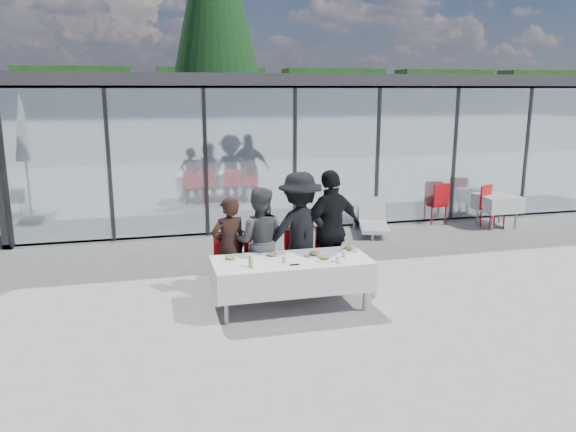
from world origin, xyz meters
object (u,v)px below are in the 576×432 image
at_px(spare_chair_a, 490,205).
at_px(spare_chair_b, 438,201).
at_px(dining_table, 291,273).
at_px(plate_b, 272,255).
at_px(diner_a, 229,247).
at_px(juice_bottle, 251,262).
at_px(diner_chair_b, 259,260).
at_px(plate_a, 230,259).
at_px(folded_eyeglasses, 294,265).
at_px(spare_table_right, 497,203).
at_px(diner_chair_d, 330,255).
at_px(lounger, 373,221).
at_px(plate_d, 348,249).
at_px(conifer_tree, 215,5).
at_px(diner_d, 331,230).
at_px(diner_chair_a, 229,262).
at_px(diner_c, 300,232).
at_px(plate_c, 315,254).
at_px(plate_extra, 324,258).
at_px(diner_chair_c, 299,257).
at_px(diner_b, 259,241).

distance_m(spare_chair_a, spare_chair_b, 1.15).
distance_m(dining_table, plate_b, 0.39).
bearing_deg(diner_a, juice_bottle, 83.70).
xyz_separation_m(diner_chair_b, plate_a, (-0.54, -0.57, 0.24)).
height_order(folded_eyeglasses, spare_table_right, folded_eyeglasses).
bearing_deg(diner_chair_d, plate_a, -161.48).
bearing_deg(diner_chair_b, lounger, 44.41).
bearing_deg(plate_d, diner_chair_b, 157.15).
distance_m(lounger, conifer_tree, 11.27).
bearing_deg(plate_b, plate_a, -178.79).
distance_m(diner_d, juice_bottle, 1.75).
xyz_separation_m(diner_chair_a, folded_eyeglasses, (0.77, -1.02, 0.22)).
relative_size(plate_d, folded_eyeglasses, 2.00).
bearing_deg(juice_bottle, dining_table, 18.57).
xyz_separation_m(diner_c, spare_chair_a, (5.34, 2.93, -0.41)).
height_order(dining_table, lounger, dining_table).
bearing_deg(spare_chair_a, plate_a, -151.97).
height_order(dining_table, conifer_tree, conifer_tree).
bearing_deg(plate_a, plate_c, -4.07).
xyz_separation_m(spare_table_right, conifer_tree, (-5.20, 9.68, 5.43)).
bearing_deg(diner_a, diner_chair_b, 166.49).
height_order(plate_c, plate_d, same).
height_order(diner_d, plate_extra, diner_d).
height_order(diner_a, diner_chair_c, diner_a).
xyz_separation_m(dining_table, plate_a, (-0.86, 0.18, 0.24)).
height_order(diner_d, plate_b, diner_d).
xyz_separation_m(plate_c, plate_extra, (0.07, -0.23, 0.00)).
relative_size(juice_bottle, spare_chair_a, 0.16).
relative_size(diner_chair_d, folded_eyeglasses, 6.96).
distance_m(diner_chair_d, folded_eyeglasses, 1.36).
relative_size(diner_chair_d, lounger, 0.67).
relative_size(diner_d, juice_bottle, 12.00).
height_order(dining_table, diner_chair_d, diner_chair_d).
bearing_deg(conifer_tree, plate_d, -88.83).
xyz_separation_m(diner_chair_b, folded_eyeglasses, (0.29, -1.02, 0.22)).
distance_m(diner_chair_c, conifer_tree, 13.74).
xyz_separation_m(plate_c, plate_d, (0.57, 0.12, 0.00)).
relative_size(diner_chair_c, plate_a, 3.48).
distance_m(plate_a, spare_chair_a, 7.40).
height_order(plate_b, folded_eyeglasses, plate_b).
relative_size(plate_b, conifer_tree, 0.03).
bearing_deg(folded_eyeglasses, juice_bottle, 174.35).
height_order(diner_b, folded_eyeglasses, diner_b).
distance_m(plate_d, spare_chair_b, 5.53).
bearing_deg(folded_eyeglasses, diner_chair_a, 126.86).
bearing_deg(plate_d, dining_table, -167.05).
xyz_separation_m(plate_c, conifer_tree, (0.30, 13.26, 5.21)).
height_order(diner_c, plate_d, diner_c).
relative_size(juice_bottle, spare_table_right, 0.19).
height_order(diner_chair_a, diner_chair_d, same).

